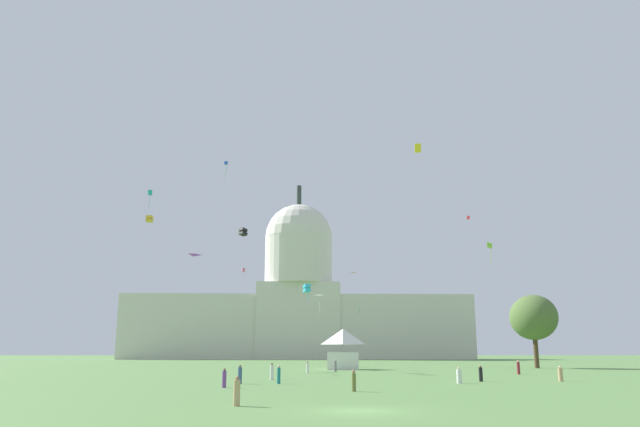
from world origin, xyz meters
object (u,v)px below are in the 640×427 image
(kite_green_low, at_px, (361,306))
(kite_yellow_mid, at_px, (418,148))
(kite_lime_mid, at_px, (490,246))
(kite_pink_mid, at_px, (243,270))
(person_white_near_tree_east, at_px, (459,376))
(person_purple_lawn_far_right, at_px, (224,379))
(person_black_back_left, at_px, (481,374))
(person_tan_mid_left, at_px, (560,375))
(tree_east_mid, at_px, (533,318))
(person_white_deep_crowd, at_px, (307,368))
(kite_orange_mid, at_px, (353,274))
(kite_white_low, at_px, (319,297))
(event_tent, at_px, (343,349))
(person_white_aisle_center, at_px, (272,372))
(person_denim_mid_right, at_px, (240,375))
(person_tan_back_center, at_px, (237,392))
(kite_gold_mid, at_px, (150,219))
(kite_black_mid, at_px, (243,232))
(capitol_building, at_px, (298,303))
(kite_cyan_low, at_px, (307,288))
(person_maroon_front_left, at_px, (518,368))
(kite_blue_high, at_px, (226,164))
(person_grey_mid_center, at_px, (335,366))
(kite_violet_low, at_px, (193,259))
(person_teal_lawn_far_left, at_px, (279,375))
(kite_turquoise_high, at_px, (150,194))
(person_olive_back_right, at_px, (354,381))
(kite_red_mid, at_px, (468,218))

(kite_green_low, xyz_separation_m, kite_yellow_mid, (-8.48, -144.50, 5.40))
(kite_lime_mid, bearing_deg, kite_pink_mid, 55.69)
(person_white_near_tree_east, distance_m, person_purple_lawn_far_right, 21.82)
(person_black_back_left, relative_size, person_tan_mid_left, 1.04)
(tree_east_mid, bearing_deg, person_white_deep_crowd, -150.48)
(kite_orange_mid, height_order, kite_white_low, kite_orange_mid)
(event_tent, bearing_deg, kite_lime_mid, 22.04)
(person_white_aisle_center, height_order, kite_orange_mid, kite_orange_mid)
(person_denim_mid_right, bearing_deg, person_tan_back_center, -163.41)
(kite_gold_mid, bearing_deg, person_white_deep_crowd, 56.49)
(person_black_back_left, bearing_deg, kite_black_mid, 37.21)
(capitol_building, xyz_separation_m, kite_cyan_low, (1.43, -136.94, -8.18))
(person_maroon_front_left, xyz_separation_m, kite_green_low, (-7.81, 123.17, 16.74))
(person_white_deep_crowd, distance_m, kite_lime_mid, 47.16)
(kite_blue_high, xyz_separation_m, kite_green_low, (37.42, 67.66, -27.45))
(person_grey_mid_center, bearing_deg, person_white_near_tree_east, 171.26)
(person_tan_mid_left, height_order, kite_violet_low, kite_violet_low)
(tree_east_mid, xyz_separation_m, person_white_deep_crowd, (-40.37, -22.86, -7.99))
(person_grey_mid_center, height_order, kite_blue_high, kite_blue_high)
(kite_yellow_mid, bearing_deg, person_white_aisle_center, 15.82)
(person_teal_lawn_far_left, bearing_deg, kite_violet_low, 113.13)
(person_tan_back_center, bearing_deg, person_maroon_front_left, -9.31)
(person_grey_mid_center, bearing_deg, kite_cyan_low, 81.73)
(kite_gold_mid, height_order, kite_white_low, kite_gold_mid)
(person_tan_mid_left, distance_m, kite_turquoise_high, 103.48)
(person_tan_mid_left, relative_size, kite_white_low, 0.51)
(person_black_back_left, bearing_deg, kite_orange_mid, -3.51)
(person_grey_mid_center, height_order, kite_lime_mid, kite_lime_mid)
(kite_white_low, bearing_deg, person_tan_mid_left, 126.67)
(capitol_building, xyz_separation_m, kite_blue_high, (-16.77, -91.78, 24.91))
(person_olive_back_right, bearing_deg, person_maroon_front_left, 158.21)
(person_tan_mid_left, distance_m, kite_violet_low, 50.54)
(kite_orange_mid, xyz_separation_m, kite_turquoise_high, (-50.23, -41.27, 12.86))
(person_teal_lawn_far_left, height_order, kite_red_mid, kite_red_mid)
(person_white_aisle_center, distance_m, person_olive_back_right, 19.95)
(person_denim_mid_right, height_order, kite_cyan_low, kite_cyan_low)
(person_teal_lawn_far_left, relative_size, kite_pink_mid, 1.39)
(kite_red_mid, bearing_deg, kite_green_low, -11.44)
(person_white_near_tree_east, xyz_separation_m, kite_blue_high, (-31.92, 77.24, 44.36))
(person_black_back_left, bearing_deg, kite_turquoise_high, 30.21)
(person_white_near_tree_east, height_order, person_olive_back_right, person_olive_back_right)
(person_black_back_left, xyz_separation_m, person_purple_lawn_far_right, (-23.98, -9.37, -0.00))
(person_olive_back_right, xyz_separation_m, kite_green_low, (16.27, 156.06, 16.83))
(capitol_building, bearing_deg, person_maroon_front_left, -79.06)
(person_olive_back_right, bearing_deg, kite_red_mid, 172.51)
(person_white_deep_crowd, relative_size, kite_turquoise_high, 0.34)
(person_tan_mid_left, bearing_deg, person_black_back_left, -154.34)
(kite_green_low, bearing_deg, person_teal_lawn_far_left, 171.90)
(person_white_deep_crowd, distance_m, kite_violet_low, 22.24)
(kite_red_mid, xyz_separation_m, kite_turquoise_high, (-70.34, 10.58, 7.21))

